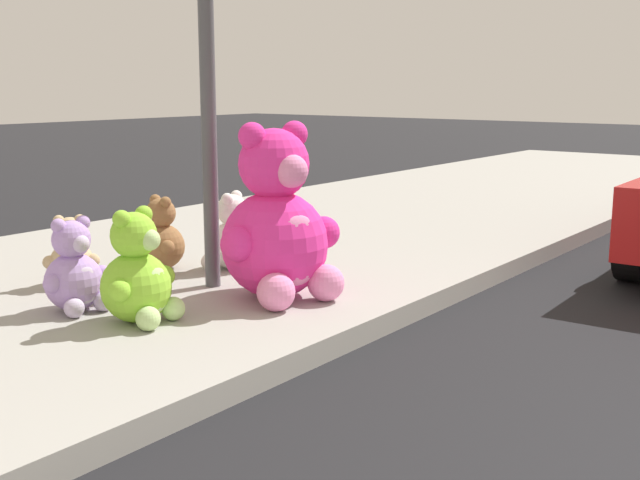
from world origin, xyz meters
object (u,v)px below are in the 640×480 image
at_px(sign_pole, 207,49).
at_px(plush_white, 230,238).
at_px(plush_brown, 160,240).
at_px(plush_lime, 138,277).
at_px(plush_pink_large, 278,229).
at_px(plush_tan, 71,257).
at_px(plush_lavender, 75,274).

relative_size(sign_pole, plush_white, 5.14).
bearing_deg(plush_white, plush_brown, 129.31).
bearing_deg(plush_lime, plush_white, 21.74).
bearing_deg(sign_pole, plush_white, 30.22).
distance_m(plush_pink_large, plush_tan, 1.60).
bearing_deg(plush_brown, sign_pole, -100.43).
bearing_deg(sign_pole, plush_pink_large, -85.00).
bearing_deg(plush_white, plush_pink_large, -116.73).
relative_size(sign_pole, plush_lavender, 5.17).
bearing_deg(sign_pole, plush_brown, 79.57).
relative_size(plush_tan, plush_lavender, 0.85).
bearing_deg(plush_lavender, plush_tan, 56.64).
height_order(plush_brown, plush_lime, plush_lime).
distance_m(plush_tan, plush_lavender, 0.71).
distance_m(plush_tan, plush_brown, 0.75).
height_order(sign_pole, plush_lavender, sign_pole).
bearing_deg(plush_tan, plush_lavender, -123.36).
xyz_separation_m(sign_pole, plush_lime, (-0.92, -0.28, -1.41)).
relative_size(sign_pole, plush_lime, 4.45).
bearing_deg(plush_brown, plush_pink_large, -93.57).
relative_size(plush_pink_large, plush_lime, 1.69).
bearing_deg(plush_white, plush_lime, -158.26).
bearing_deg(plush_brown, plush_white, -50.69).
bearing_deg(plush_tan, plush_brown, -9.34).
bearing_deg(plush_tan, plush_pink_large, -65.14).
bearing_deg(plush_pink_large, plush_lavender, 141.45).
bearing_deg(plush_brown, plush_lavender, -157.52).
bearing_deg(plush_pink_large, plush_tan, 114.86).
distance_m(plush_brown, plush_lime, 1.45).
distance_m(plush_pink_large, plush_lavender, 1.36).
xyz_separation_m(plush_lavender, plush_brown, (1.13, 0.47, -0.01)).
bearing_deg(sign_pole, plush_lime, -163.27).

